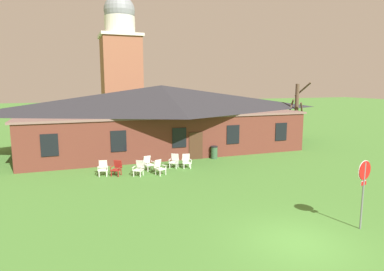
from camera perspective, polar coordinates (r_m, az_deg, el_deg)
name	(u,v)px	position (r m, az deg, el deg)	size (l,w,h in m)	color
ground_plane	(298,243)	(13.56, 17.51, -16.98)	(200.00, 200.00, 0.00)	#477F33
brick_building	(162,117)	(29.91, -5.15, 3.19)	(23.43, 10.40, 5.62)	brown
dome_tower	(121,66)	(45.11, -11.92, 11.46)	(5.18, 5.18, 17.61)	#93563D
stop_sign	(364,181)	(15.01, 27.11, -6.82)	(0.79, 0.21, 2.83)	slate
lawn_chair_by_porch	(103,168)	(22.16, -14.85, -5.31)	(0.70, 0.74, 0.96)	silver
lawn_chair_near_door	(117,168)	(21.99, -12.61, -5.33)	(0.83, 0.86, 0.96)	maroon
lawn_chair_left_end	(139,168)	(21.67, -8.96, -5.44)	(0.85, 0.87, 0.96)	silver
lawn_chair_middle	(148,163)	(22.91, -7.44, -4.62)	(0.75, 0.80, 0.96)	silver
lawn_chair_right_end	(159,167)	(21.72, -5.56, -5.33)	(0.80, 0.84, 0.96)	silver
lawn_chair_far_side	(174,160)	(23.43, -3.01, -4.25)	(0.84, 0.87, 0.96)	white
lawn_chair_under_eave	(186,161)	(23.36, -0.96, -4.28)	(0.71, 0.74, 0.96)	white
bare_tree_beside_building	(297,112)	(34.13, 17.32, 3.88)	(1.96, 1.91, 5.92)	brown
trash_bin	(214,152)	(26.22, 3.77, -2.84)	(0.56, 0.56, 0.98)	#335638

